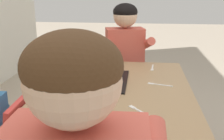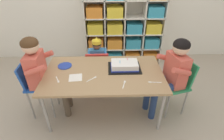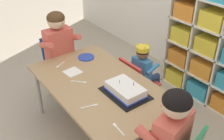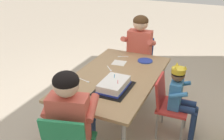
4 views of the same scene
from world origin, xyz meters
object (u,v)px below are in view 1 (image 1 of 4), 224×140
at_px(activity_table, 113,106).
at_px(birthday_cake_on_tray, 102,75).
at_px(fork_near_cake_tray, 138,110).
at_px(guest_at_table_side, 126,55).
at_px(fork_scattered_mid_table, 159,84).
at_px(classroom_chair_guest_side, 123,73).
at_px(fork_by_napkin, 152,68).

height_order(activity_table, birthday_cake_on_tray, birthday_cake_on_tray).
height_order(birthday_cake_on_tray, fork_near_cake_tray, birthday_cake_on_tray).
bearing_deg(guest_at_table_side, fork_near_cake_tray, -98.00).
height_order(fork_near_cake_tray, fork_scattered_mid_table, same).
bearing_deg(fork_near_cake_tray, guest_at_table_side, 144.43).
height_order(classroom_chair_guest_side, fork_scattered_mid_table, classroom_chair_guest_side).
bearing_deg(fork_by_napkin, activity_table, 163.88).
bearing_deg(classroom_chair_guest_side, activity_table, -103.92).
bearing_deg(activity_table, fork_near_cake_tray, -135.21).
bearing_deg(guest_at_table_side, birthday_cake_on_tray, -116.03).
bearing_deg(fork_scattered_mid_table, guest_at_table_side, 125.55).
distance_m(guest_at_table_side, fork_scattered_mid_table, 0.64).
distance_m(fork_near_cake_tray, fork_scattered_mid_table, 0.38).
bearing_deg(fork_by_napkin, guest_at_table_side, 42.21).
bearing_deg(birthday_cake_on_tray, classroom_chair_guest_side, -6.86).
xyz_separation_m(birthday_cake_on_tray, fork_by_napkin, (0.31, -0.31, -0.03)).
distance_m(guest_at_table_side, birthday_cake_on_tray, 0.58).
distance_m(guest_at_table_side, fork_by_napkin, 0.33).
relative_size(guest_at_table_side, birthday_cake_on_tray, 2.57).
relative_size(classroom_chair_guest_side, birthday_cake_on_tray, 1.84).
distance_m(classroom_chair_guest_side, fork_near_cake_tray, 1.10).
bearing_deg(birthday_cake_on_tray, activity_table, -159.88).
xyz_separation_m(birthday_cake_on_tray, fork_near_cake_tray, (-0.39, -0.23, -0.03)).
bearing_deg(activity_table, classroom_chair_guest_side, 0.85).
height_order(classroom_chair_guest_side, birthday_cake_on_tray, classroom_chair_guest_side).
xyz_separation_m(fork_near_cake_tray, fork_by_napkin, (0.70, -0.09, 0.00)).
xyz_separation_m(guest_at_table_side, fork_near_cake_tray, (-0.96, -0.11, -0.03)).
height_order(activity_table, fork_by_napkin, fork_by_napkin).
height_order(guest_at_table_side, fork_near_cake_tray, guest_at_table_side).
distance_m(activity_table, fork_near_cake_tray, 0.19).
bearing_deg(fork_scattered_mid_table, fork_near_cake_tray, -91.84).
relative_size(classroom_chair_guest_side, fork_near_cake_tray, 6.34).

